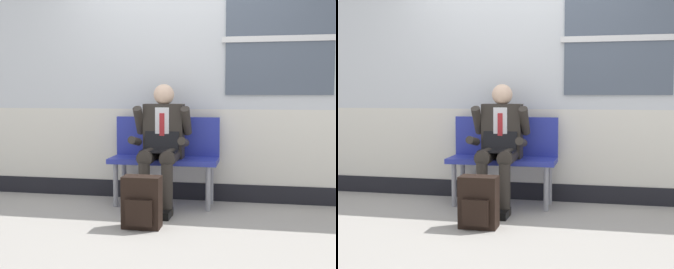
% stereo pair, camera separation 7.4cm
% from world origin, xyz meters
% --- Properties ---
extents(ground_plane, '(18.00, 18.00, 0.00)m').
position_xyz_m(ground_plane, '(0.00, 0.00, 0.00)').
color(ground_plane, '#9E9991').
extents(station_wall, '(5.80, 0.16, 2.70)m').
position_xyz_m(station_wall, '(0.01, 0.68, 1.34)').
color(station_wall, silver).
rests_on(station_wall, ground).
extents(bench_with_person, '(1.10, 0.42, 0.90)m').
position_xyz_m(bench_with_person, '(-0.16, 0.40, 0.53)').
color(bench_with_person, '#28339E').
rests_on(bench_with_person, ground).
extents(person_seated, '(0.57, 0.70, 1.24)m').
position_xyz_m(person_seated, '(-0.16, 0.21, 0.66)').
color(person_seated, '#2D2823').
rests_on(person_seated, ground).
extents(backpack, '(0.33, 0.22, 0.45)m').
position_xyz_m(backpack, '(-0.19, -0.50, 0.22)').
color(backpack, black).
rests_on(backpack, ground).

